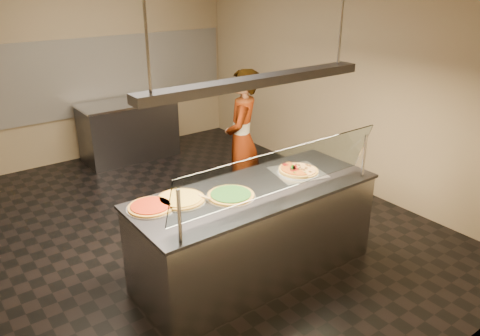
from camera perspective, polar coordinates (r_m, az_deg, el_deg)
ground at (r=5.68m, az=-6.53°, el=-7.21°), size 5.00×6.00×0.02m
wall_back at (r=7.82m, az=-18.53°, el=11.90°), size 5.00×0.02×3.00m
wall_front at (r=3.02m, az=22.42°, el=-4.74°), size 5.00×0.02×3.00m
wall_right at (r=6.66m, az=12.15°, el=10.86°), size 0.02×6.00×3.00m
tile_band at (r=7.82m, az=-18.27°, el=10.44°), size 4.90×0.02×1.20m
serving_counter at (r=4.61m, az=1.85°, el=-7.80°), size 2.41×0.94×0.93m
sneeze_guard at (r=4.04m, az=5.00°, el=-0.45°), size 2.17×0.18×0.54m
perforated_tray at (r=4.79m, az=7.06°, el=-0.46°), size 0.58×0.58×0.01m
half_pizza_pepperoni at (r=4.72m, az=6.23°, el=-0.41°), size 0.29×0.43×0.05m
half_pizza_sausage at (r=4.85m, az=7.91°, el=0.03°), size 0.29×0.43×0.04m
pizza_spinach at (r=4.25m, az=-1.17°, el=-3.30°), size 0.45×0.45×0.03m
pizza_cheese at (r=4.21m, az=-7.25°, el=-3.73°), size 0.46×0.46×0.03m
pizza_tomato at (r=4.11m, az=-10.85°, el=-4.66°), size 0.42×0.42×0.03m
pizza_spatula at (r=4.19m, az=-3.59°, el=-3.50°), size 0.23×0.22×0.02m
prep_table at (r=7.79m, az=-13.39°, el=4.55°), size 1.50×0.74×0.93m
worker at (r=5.85m, az=0.25°, el=3.47°), size 0.75×0.75×1.76m
heat_lamp_housing at (r=4.07m, az=2.11°, el=10.53°), size 2.30×0.18×0.08m
lamp_rod_left at (r=3.46m, az=-11.46°, el=17.12°), size 0.02×0.02×1.01m
lamp_rod_right at (r=4.68m, az=12.37°, el=18.38°), size 0.02×0.02×1.01m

